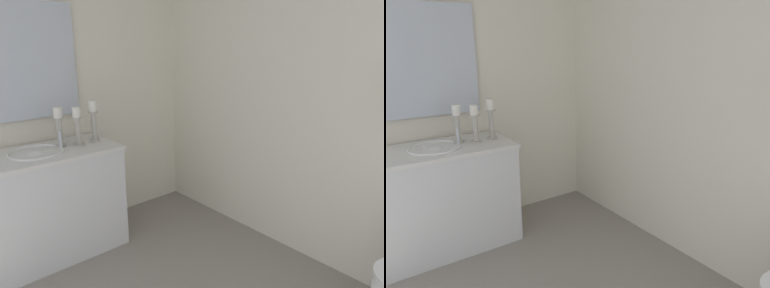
# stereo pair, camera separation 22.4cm
# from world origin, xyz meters

# --- Properties ---
(wall_back) EXTENTS (2.98, 0.04, 2.45)m
(wall_back) POSITION_xyz_m (0.00, 1.35, 1.23)
(wall_back) COLOR silver
(wall_back) RESTS_ON ground
(wall_left) EXTENTS (0.04, 2.71, 2.45)m
(wall_left) POSITION_xyz_m (-1.49, 0.00, 1.23)
(wall_left) COLOR silver
(wall_left) RESTS_ON ground
(vanity_cabinet) EXTENTS (0.58, 1.20, 0.86)m
(vanity_cabinet) POSITION_xyz_m (-1.16, -0.22, 0.43)
(vanity_cabinet) COLOR silver
(vanity_cabinet) RESTS_ON ground
(sink_basin) EXTENTS (0.40, 0.40, 0.24)m
(sink_basin) POSITION_xyz_m (-1.16, -0.22, 0.82)
(sink_basin) COLOR white
(sink_basin) RESTS_ON vanity_cabinet
(mirror) EXTENTS (0.02, 0.96, 0.89)m
(mirror) POSITION_xyz_m (-1.44, -0.22, 1.51)
(mirror) COLOR silver
(candle_holder_tall) EXTENTS (0.09, 0.09, 0.34)m
(candle_holder_tall) POSITION_xyz_m (-1.18, 0.26, 1.04)
(candle_holder_tall) COLOR #B7B2A5
(candle_holder_tall) RESTS_ON vanity_cabinet
(candle_holder_short) EXTENTS (0.09, 0.09, 0.31)m
(candle_holder_short) POSITION_xyz_m (-1.15, 0.11, 1.02)
(candle_holder_short) COLOR #B7B2A5
(candle_holder_short) RESTS_ON vanity_cabinet
(candle_holder_mid) EXTENTS (0.09, 0.09, 0.31)m
(candle_holder_mid) POSITION_xyz_m (-1.21, -0.01, 1.03)
(candle_holder_mid) COLOR #B7B2A5
(candle_holder_mid) RESTS_ON vanity_cabinet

